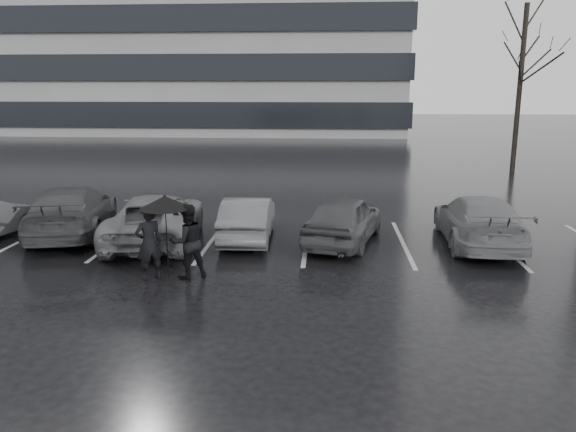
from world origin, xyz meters
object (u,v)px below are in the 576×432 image
Objects in this scene: car_west_a at (248,218)px; car_west_c at (72,210)px; car_east at (479,220)px; pedestrian_left at (149,243)px; pedestrian_right at (188,241)px; car_main at (343,219)px; car_west_b at (156,218)px; tree_north at (519,90)px.

car_west_c is (-5.44, 0.21, 0.11)m from car_west_a.
pedestrian_left is (-8.47, -3.61, 0.17)m from car_east.
car_east is 2.75× the size of pedestrian_right.
car_main is at bearing -179.90° from pedestrian_left.
car_west_b is (-2.63, -0.44, 0.06)m from car_west_a.
tree_north is (17.58, 14.20, 3.50)m from car_west_c.
car_west_c is 2.90× the size of pedestrian_right.
car_west_c is at bearing -141.07° from tree_north.
car_east is 9.21m from pedestrian_left.
tree_north reaches higher than pedestrian_right.
tree_north is at bearing -107.84° from car_main.
car_main is 8.25m from car_west_c.
tree_north reaches higher than car_west_a.
car_west_b is 2.89m from car_west_c.
pedestrian_left is 0.89m from pedestrian_right.
tree_north is at bearing -108.41° from car_east.
car_west_a is 2.23× the size of pedestrian_left.
tree_north is (9.34, 14.59, 3.54)m from car_main.
pedestrian_left reaches higher than car_west_c.
tree_north reaches higher than pedestrian_left.
car_west_b reaches higher than car_west_a.
pedestrian_left is (0.82, -3.21, 0.17)m from car_west_b.
car_west_c is 5.31m from pedestrian_left.
car_east is at bearing 171.61° from pedestrian_right.
pedestrian_left reaches higher than car_west_b.
car_main is at bearing 176.36° from car_west_b.
pedestrian_left is at bearing -20.87° from pedestrian_right.
car_east is at bearing 175.95° from car_west_b.
car_west_c is at bearing -71.96° from pedestrian_right.
pedestrian_left is (-4.61, -3.48, 0.17)m from car_main.
tree_north is at bearing -158.85° from pedestrian_right.
pedestrian_right reaches higher than car_west_a.
car_west_c is (-2.81, 0.65, 0.05)m from car_west_b.
car_west_b is 3.32m from pedestrian_left.
car_west_c is 5.82m from pedestrian_right.
car_west_a is at bearing -153.35° from pedestrian_left.
pedestrian_left reaches higher than car_east.
pedestrian_left is (3.63, -3.87, 0.13)m from car_west_c.
car_main is 2.37× the size of pedestrian_left.
car_west_c reaches higher than car_west_b.
car_west_a is 0.76× the size of car_west_c.
car_main reaches higher than car_west_a.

